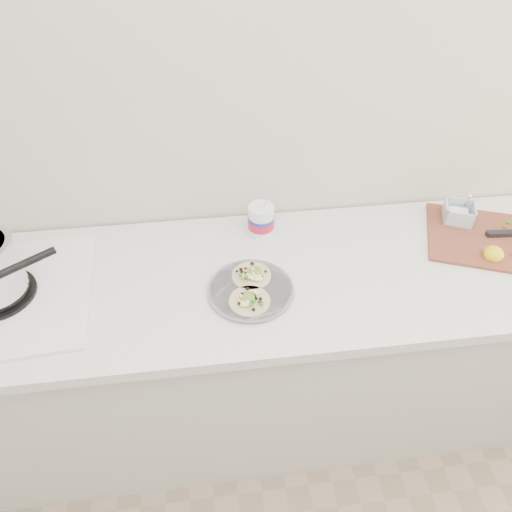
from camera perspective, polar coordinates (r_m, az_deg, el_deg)
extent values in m
cube|color=beige|center=(1.53, -2.26, 16.73)|extent=(3.50, 0.05, 2.60)
cube|color=beige|center=(1.88, -0.66, -12.31)|extent=(2.40, 0.62, 0.86)
cube|color=silver|center=(1.52, -0.71, -3.04)|extent=(2.44, 0.66, 0.04)
cube|color=silver|center=(1.64, -29.31, -4.51)|extent=(0.58, 0.55, 0.01)
cylinder|color=slate|center=(1.45, -0.69, -4.29)|extent=(0.26, 0.26, 0.01)
cylinder|color=slate|center=(1.45, -0.69, -4.16)|extent=(0.28, 0.28, 0.00)
cylinder|color=white|center=(1.64, 0.64, 4.56)|extent=(0.09, 0.09, 0.11)
cylinder|color=red|center=(1.64, 0.63, 4.32)|extent=(0.10, 0.10, 0.04)
cylinder|color=#192D99|center=(1.63, 0.64, 4.83)|extent=(0.10, 0.10, 0.01)
cube|color=brown|center=(1.84, 27.94, 1.76)|extent=(0.57, 0.49, 0.01)
cube|color=white|center=(1.86, 23.93, 4.70)|extent=(0.07, 0.07, 0.03)
ellipsoid|color=yellow|center=(1.74, 27.63, 0.38)|extent=(0.07, 0.07, 0.06)
cube|color=black|center=(1.86, 28.46, 2.48)|extent=(0.12, 0.03, 0.02)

